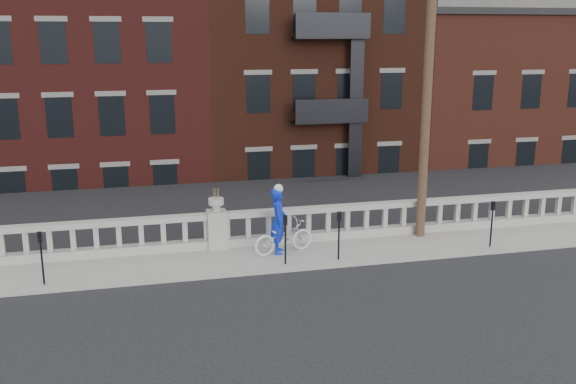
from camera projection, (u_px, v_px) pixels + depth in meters
name	position (u px, v px, depth m)	size (l,w,h in m)	color
ground	(240.00, 307.00, 14.93)	(120.00, 120.00, 0.00)	black
sidewalk	(222.00, 261.00, 17.74)	(32.00, 2.20, 0.15)	gray
balustrade	(217.00, 231.00, 18.50)	(28.00, 0.34, 1.03)	gray
planter_pedestal	(217.00, 225.00, 18.45)	(0.55, 0.55, 1.76)	gray
lower_level	(182.00, 98.00, 36.15)	(80.00, 44.00, 20.80)	#605E59
utility_pole	(428.00, 67.00, 18.47)	(1.60, 0.28, 10.00)	#422D1E
parking_meter_a	(41.00, 252.00, 15.68)	(0.10, 0.09, 1.36)	black
parking_meter_b	(285.00, 234.00, 17.08)	(0.10, 0.09, 1.36)	black
parking_meter_c	(339.00, 230.00, 17.42)	(0.10, 0.09, 1.36)	black
parking_meter_d	(492.00, 219.00, 18.48)	(0.10, 0.09, 1.36)	black
bicycle	(283.00, 236.00, 18.07)	(0.63, 1.81, 0.95)	silver
cyclist	(279.00, 221.00, 17.96)	(0.69, 0.45, 1.88)	#0D27C7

